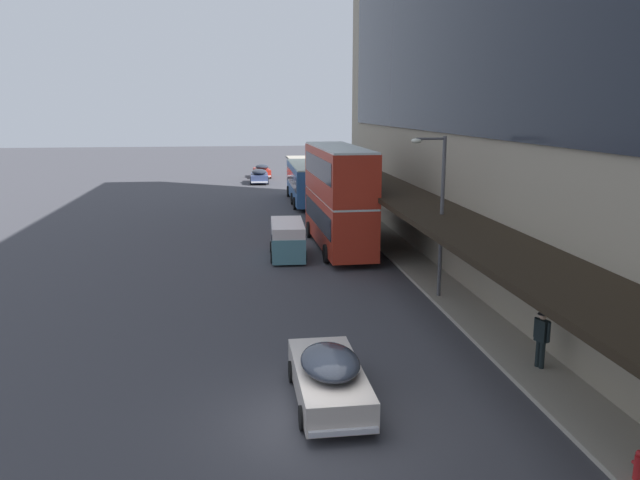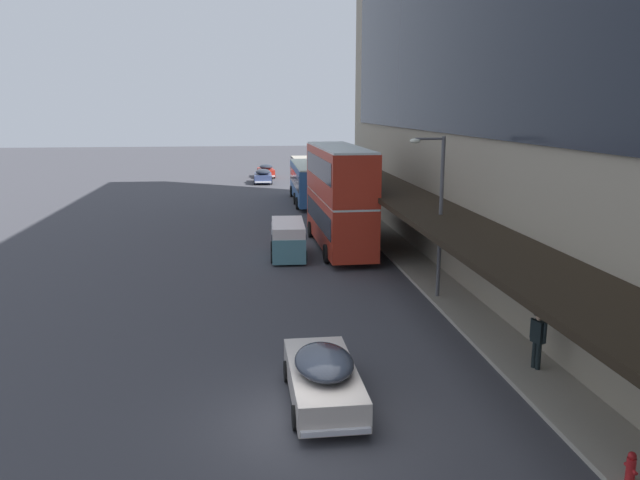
{
  "view_description": "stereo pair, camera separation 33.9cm",
  "coord_description": "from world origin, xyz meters",
  "views": [
    {
      "loc": [
        -2.0,
        -14.7,
        8.07
      ],
      "look_at": [
        2.02,
        15.96,
        1.48
      ],
      "focal_mm": 35.0,
      "sensor_mm": 36.0,
      "label": 1
    },
    {
      "loc": [
        -1.66,
        -14.74,
        8.07
      ],
      "look_at": [
        2.02,
        15.96,
        1.48
      ],
      "focal_mm": 35.0,
      "sensor_mm": 36.0,
      "label": 2
    }
  ],
  "objects": [
    {
      "name": "ground",
      "position": [
        0.0,
        0.0,
        0.0
      ],
      "size": [
        240.0,
        240.0,
        0.0
      ],
      "primitive_type": "plane",
      "color": "#3D3D43"
    },
    {
      "name": "transit_bus_kerbside_front",
      "position": [
        3.75,
        38.32,
        1.91
      ],
      "size": [
        2.86,
        11.4,
        3.34
      ],
      "color": "#2E5C9A",
      "rests_on": "ground"
    },
    {
      "name": "fire_hydrant",
      "position": [
        6.43,
        -3.53,
        0.49
      ],
      "size": [
        0.2,
        0.4,
        0.7
      ],
      "color": "red",
      "rests_on": "sidewalk_kerb"
    },
    {
      "name": "transit_bus_kerbside_rear",
      "position": [
        3.64,
        20.28,
        3.2
      ],
      "size": [
        2.85,
        10.48,
        5.92
      ],
      "color": "#B62C1C",
      "rests_on": "ground"
    },
    {
      "name": "pedestrian_at_kerb",
      "position": [
        7.13,
        2.41,
        1.18
      ],
      "size": [
        0.37,
        0.58,
        1.86
      ],
      "color": "black",
      "rests_on": "sidewalk_kerb"
    },
    {
      "name": "street_lamp",
      "position": [
        6.23,
        10.15,
        4.1
      ],
      "size": [
        1.5,
        0.28,
        6.77
      ],
      "color": "#4C4C51",
      "rests_on": "sidewalk_kerb"
    },
    {
      "name": "sedan_far_back",
      "position": [
        0.75,
        58.65,
        0.77
      ],
      "size": [
        2.07,
        4.35,
        1.57
      ],
      "color": "#A62218",
      "rests_on": "ground"
    },
    {
      "name": "sedan_second_near",
      "position": [
        0.24,
        53.03,
        0.76
      ],
      "size": [
        2.06,
        4.42,
        1.55
      ],
      "color": "navy",
      "rests_on": "ground"
    },
    {
      "name": "sedan_trailing_mid",
      "position": [
        0.34,
        1.22,
        0.78
      ],
      "size": [
        2.0,
        4.88,
        1.59
      ],
      "color": "beige",
      "rests_on": "ground"
    },
    {
      "name": "vw_van",
      "position": [
        0.57,
        18.65,
        1.1
      ],
      "size": [
        2.03,
        4.61,
        1.96
      ],
      "color": "teal",
      "rests_on": "ground"
    }
  ]
}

